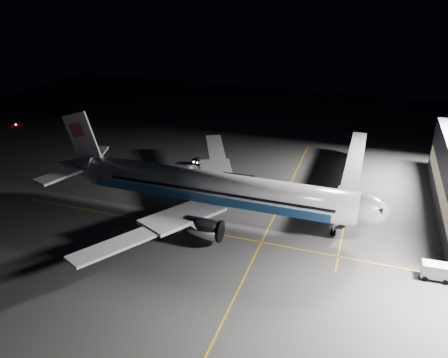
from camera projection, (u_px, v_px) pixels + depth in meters
name	position (u px, v px, depth m)	size (l,w,h in m)	color
ground	(216.00, 215.00, 77.73)	(200.00, 200.00, 0.00)	#4C4C4F
guide_line_main	(270.00, 224.00, 74.75)	(0.25, 80.00, 0.01)	gold
guide_line_cross	(203.00, 231.00, 72.58)	(70.00, 0.25, 0.01)	gold
guide_line_side	(347.00, 209.00, 79.76)	(0.25, 40.00, 0.01)	gold
airliner	(210.00, 188.00, 75.89)	(61.48, 54.22, 16.64)	silver
jet_bridge	(353.00, 169.00, 84.76)	(3.60, 34.40, 6.30)	#B2B2B7
service_truck	(439.00, 271.00, 60.51)	(4.92, 2.35, 2.47)	white
baggage_tug	(197.00, 161.00, 98.49)	(2.47, 2.14, 1.57)	black
safety_cone_a	(209.00, 201.00, 81.85)	(0.44, 0.44, 0.65)	#FE520A
safety_cone_b	(248.00, 191.00, 85.79)	(0.41, 0.41, 0.61)	#FE520A
safety_cone_c	(205.00, 188.00, 86.71)	(0.43, 0.43, 0.65)	#FE520A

